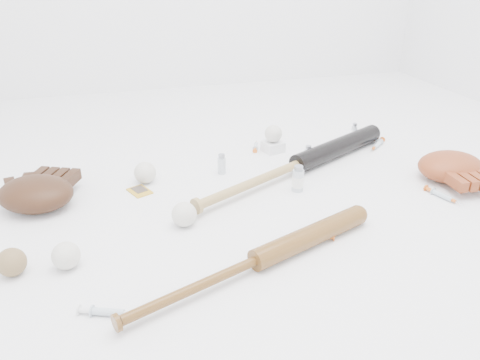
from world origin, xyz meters
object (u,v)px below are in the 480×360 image
object	(u,v)px
bat_dark	(298,164)
bat_wood	(257,260)
glove_dark	(36,193)
pedestal	(273,147)

from	to	relation	value
bat_dark	bat_wood	size ratio (longest dim) A/B	1.25
bat_dark	glove_dark	size ratio (longest dim) A/B	3.59
glove_dark	pedestal	distance (m)	0.89
bat_wood	glove_dark	bearing A→B (deg)	117.95
bat_dark	bat_wood	bearing A→B (deg)	-148.88
bat_dark	pedestal	xyz separation A→B (m)	(-0.02, 0.22, -0.02)
bat_dark	bat_wood	world-z (taller)	bat_dark
bat_wood	pedestal	xyz separation A→B (m)	(0.31, 0.73, -0.01)
bat_dark	bat_wood	distance (m)	0.60
pedestal	bat_dark	bearing A→B (deg)	-85.55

